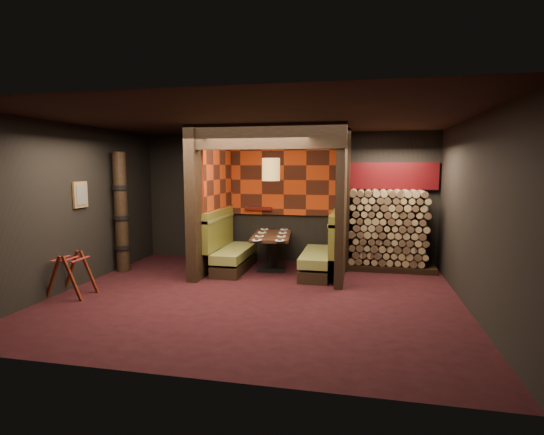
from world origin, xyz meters
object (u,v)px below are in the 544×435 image
(firewood_stack, at_px, (392,230))
(totem_column, at_px, (121,213))
(booth_bench_left, at_px, (230,251))
(booth_bench_right, at_px, (322,255))
(pendant_lamp, at_px, (271,169))
(luggage_rack, at_px, (71,273))
(dining_table, at_px, (272,246))

(firewood_stack, bearing_deg, totem_column, -166.81)
(booth_bench_left, bearing_deg, booth_bench_right, 0.00)
(totem_column, bearing_deg, pendant_lamp, 13.28)
(totem_column, xyz_separation_m, firewood_stack, (5.33, 1.25, -0.37))
(booth_bench_right, distance_m, firewood_stack, 1.58)
(pendant_lamp, relative_size, firewood_stack, 0.59)
(luggage_rack, bearing_deg, booth_bench_left, 47.91)
(booth_bench_left, height_order, luggage_rack, booth_bench_left)
(booth_bench_right, distance_m, luggage_rack, 4.49)
(booth_bench_left, height_order, dining_table, booth_bench_left)
(booth_bench_right, xyz_separation_m, luggage_rack, (-3.90, -2.22, -0.02))
(totem_column, bearing_deg, firewood_stack, 13.19)
(booth_bench_left, distance_m, booth_bench_right, 1.89)
(booth_bench_left, bearing_deg, totem_column, -165.25)
(firewood_stack, bearing_deg, booth_bench_right, -152.65)
(pendant_lamp, bearing_deg, luggage_rack, -140.28)
(totem_column, distance_m, firewood_stack, 5.49)
(pendant_lamp, xyz_separation_m, totem_column, (-2.93, -0.69, -0.87))
(booth_bench_left, bearing_deg, luggage_rack, -132.09)
(booth_bench_right, height_order, luggage_rack, booth_bench_right)
(booth_bench_right, relative_size, totem_column, 0.67)
(luggage_rack, bearing_deg, pendant_lamp, 39.72)
(booth_bench_left, height_order, pendant_lamp, pendant_lamp)
(pendant_lamp, bearing_deg, booth_bench_left, -170.47)
(booth_bench_left, xyz_separation_m, luggage_rack, (-2.01, -2.22, -0.02))
(dining_table, xyz_separation_m, firewood_stack, (2.41, 0.51, 0.32))
(booth_bench_left, bearing_deg, firewood_stack, 12.17)
(booth_bench_left, height_order, firewood_stack, firewood_stack)
(pendant_lamp, bearing_deg, firewood_stack, 13.07)
(booth_bench_right, xyz_separation_m, dining_table, (-1.06, 0.19, 0.10))
(booth_bench_left, distance_m, firewood_stack, 3.35)
(totem_column, bearing_deg, booth_bench_right, 7.86)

